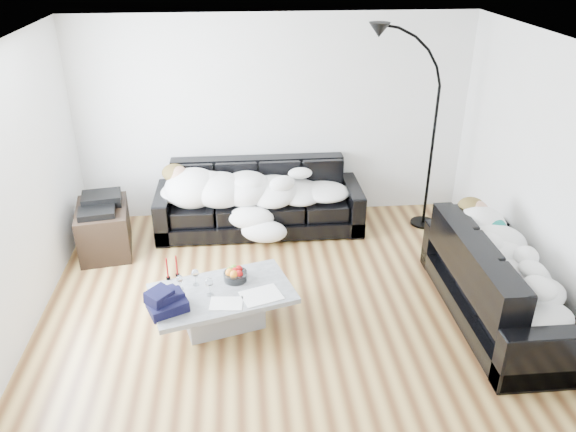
{
  "coord_description": "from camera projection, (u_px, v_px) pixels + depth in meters",
  "views": [
    {
      "loc": [
        -0.45,
        -4.67,
        3.43
      ],
      "look_at": [
        0.0,
        0.3,
        0.9
      ],
      "focal_mm": 35.0,
      "sensor_mm": 36.0,
      "label": 1
    }
  ],
  "objects": [
    {
      "name": "ground",
      "position": [
        291.0,
        308.0,
        5.73
      ],
      "size": [
        5.0,
        5.0,
        0.0
      ],
      "primitive_type": "plane",
      "color": "brown",
      "rests_on": "ground"
    },
    {
      "name": "wall_back",
      "position": [
        274.0,
        119.0,
        7.14
      ],
      "size": [
        5.0,
        0.02,
        2.6
      ],
      "primitive_type": "cube",
      "color": "silver",
      "rests_on": "ground"
    },
    {
      "name": "wall_left",
      "position": [
        9.0,
        202.0,
        4.94
      ],
      "size": [
        0.02,
        4.5,
        2.6
      ],
      "primitive_type": "cube",
      "color": "silver",
      "rests_on": "ground"
    },
    {
      "name": "wall_right",
      "position": [
        552.0,
        182.0,
        5.34
      ],
      "size": [
        0.02,
        4.5,
        2.6
      ],
      "primitive_type": "cube",
      "color": "silver",
      "rests_on": "ground"
    },
    {
      "name": "ceiling",
      "position": [
        291.0,
        46.0,
        4.56
      ],
      "size": [
        5.0,
        5.0,
        0.0
      ],
      "primitive_type": "plane",
      "color": "white",
      "rests_on": "ground"
    },
    {
      "name": "sofa_back",
      "position": [
        259.0,
        198.0,
        7.09
      ],
      "size": [
        2.57,
        0.89,
        0.84
      ],
      "primitive_type": "cube",
      "color": "black",
      "rests_on": "ground"
    },
    {
      "name": "sofa_right",
      "position": [
        503.0,
        280.0,
        5.42
      ],
      "size": [
        0.91,
        2.11,
        0.85
      ],
      "primitive_type": "cube",
      "rotation": [
        0.0,
        0.0,
        1.57
      ],
      "color": "black",
      "rests_on": "ground"
    },
    {
      "name": "sleeper_back",
      "position": [
        259.0,
        184.0,
        6.95
      ],
      "size": [
        2.18,
        0.75,
        0.44
      ],
      "primitive_type": null,
      "color": "white",
      "rests_on": "sofa_back"
    },
    {
      "name": "sleeper_right",
      "position": [
        507.0,
        261.0,
        5.32
      ],
      "size": [
        0.76,
        1.81,
        0.44
      ],
      "primitive_type": null,
      "rotation": [
        0.0,
        0.0,
        1.57
      ],
      "color": "white",
      "rests_on": "sofa_right"
    },
    {
      "name": "teal_cushion",
      "position": [
        475.0,
        222.0,
        5.86
      ],
      "size": [
        0.42,
        0.38,
        0.2
      ],
      "primitive_type": "ellipsoid",
      "rotation": [
        0.0,
        0.0,
        0.24
      ],
      "color": "#0F6E61",
      "rests_on": "sofa_right"
    },
    {
      "name": "coffee_table",
      "position": [
        223.0,
        308.0,
        5.41
      ],
      "size": [
        1.47,
        1.09,
        0.38
      ],
      "primitive_type": "cube",
      "rotation": [
        0.0,
        0.0,
        0.27
      ],
      "color": "#939699",
      "rests_on": "ground"
    },
    {
      "name": "fruit_bowl",
      "position": [
        235.0,
        274.0,
        5.47
      ],
      "size": [
        0.23,
        0.23,
        0.14
      ],
      "primitive_type": "cylinder",
      "rotation": [
        0.0,
        0.0,
        -0.0
      ],
      "color": "white",
      "rests_on": "coffee_table"
    },
    {
      "name": "wine_glass_a",
      "position": [
        195.0,
        277.0,
        5.38
      ],
      "size": [
        0.09,
        0.09,
        0.17
      ],
      "primitive_type": "cylinder",
      "rotation": [
        0.0,
        0.0,
        -0.25
      ],
      "color": "white",
      "rests_on": "coffee_table"
    },
    {
      "name": "wine_glass_b",
      "position": [
        180.0,
        283.0,
        5.31
      ],
      "size": [
        0.08,
        0.08,
        0.15
      ],
      "primitive_type": "cylinder",
      "rotation": [
        0.0,
        0.0,
        -0.22
      ],
      "color": "white",
      "rests_on": "coffee_table"
    },
    {
      "name": "wine_glass_c",
      "position": [
        210.0,
        287.0,
        5.23
      ],
      "size": [
        0.09,
        0.09,
        0.19
      ],
      "primitive_type": "cylinder",
      "rotation": [
        0.0,
        0.0,
        -0.16
      ],
      "color": "white",
      "rests_on": "coffee_table"
    },
    {
      "name": "candle_left",
      "position": [
        167.0,
        269.0,
        5.45
      ],
      "size": [
        0.04,
        0.04,
        0.24
      ],
      "primitive_type": "cylinder",
      "rotation": [
        0.0,
        0.0,
        0.03
      ],
      "color": "maroon",
      "rests_on": "coffee_table"
    },
    {
      "name": "candle_right",
      "position": [
        177.0,
        266.0,
        5.51
      ],
      "size": [
        0.04,
        0.04,
        0.23
      ],
      "primitive_type": "cylinder",
      "rotation": [
        0.0,
        0.0,
        -0.02
      ],
      "color": "maroon",
      "rests_on": "coffee_table"
    },
    {
      "name": "newspaper_a",
      "position": [
        261.0,
        295.0,
        5.25
      ],
      "size": [
        0.44,
        0.38,
        0.01
      ],
      "primitive_type": "cube",
      "rotation": [
        0.0,
        0.0,
        0.33
      ],
      "color": "silver",
      "rests_on": "coffee_table"
    },
    {
      "name": "newspaper_b",
      "position": [
        226.0,
        303.0,
        5.14
      ],
      "size": [
        0.32,
        0.24,
        0.01
      ],
      "primitive_type": "cube",
      "rotation": [
        0.0,
        0.0,
        -0.09
      ],
      "color": "silver",
      "rests_on": "coffee_table"
    },
    {
      "name": "navy_jacket",
      "position": [
        161.0,
        295.0,
        4.97
      ],
      "size": [
        0.46,
        0.43,
        0.18
      ],
      "primitive_type": null,
      "rotation": [
        0.0,
        0.0,
        0.49
      ],
      "color": "black",
      "rests_on": "coffee_table"
    },
    {
      "name": "shoes",
      "position": [
        511.0,
        352.0,
        5.06
      ],
      "size": [
        0.49,
        0.42,
        0.09
      ],
      "primitive_type": null,
      "rotation": [
        0.0,
        0.0,
        -0.36
      ],
      "color": "#472311",
      "rests_on": "ground"
    },
    {
      "name": "av_cabinet",
      "position": [
        104.0,
        229.0,
        6.65
      ],
      "size": [
        0.69,
        0.91,
        0.57
      ],
      "primitive_type": "cube",
      "rotation": [
        0.0,
        0.0,
        0.16
      ],
      "color": "black",
      "rests_on": "ground"
    },
    {
      "name": "stereo",
      "position": [
        100.0,
        203.0,
        6.49
      ],
      "size": [
        0.49,
        0.41,
        0.13
      ],
      "primitive_type": "cube",
      "rotation": [
        0.0,
        0.0,
        0.17
      ],
      "color": "black",
      "rests_on": "av_cabinet"
    },
    {
      "name": "floor_lamp",
      "position": [
        433.0,
        143.0,
        6.88
      ],
      "size": [
        0.83,
        0.37,
        2.24
      ],
      "primitive_type": null,
      "rotation": [
        0.0,
        0.0,
        -0.06
      ],
      "color": "black",
      "rests_on": "ground"
    }
  ]
}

